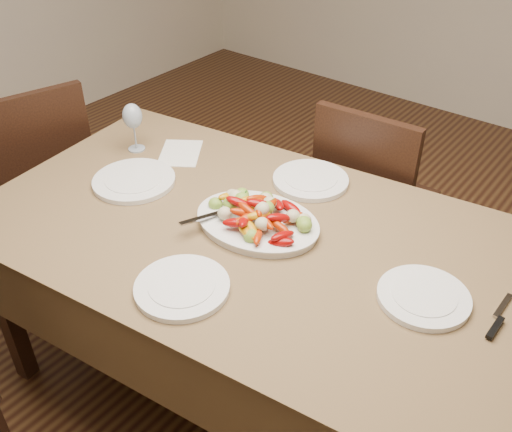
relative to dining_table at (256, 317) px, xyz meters
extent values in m
plane|color=#3A2111|center=(-0.15, -0.14, -0.38)|extent=(6.00, 6.00, 0.00)
cube|color=brown|center=(0.00, 0.00, 0.00)|extent=(1.96, 1.26, 0.76)
ellipsoid|color=white|center=(-0.01, 0.03, 0.39)|extent=(0.44, 0.35, 0.02)
cylinder|color=white|center=(-0.52, -0.04, 0.39)|extent=(0.29, 0.29, 0.02)
cylinder|color=white|center=(0.55, 0.04, 0.39)|extent=(0.25, 0.25, 0.02)
cylinder|color=white|center=(-0.03, 0.35, 0.39)|extent=(0.27, 0.27, 0.02)
cylinder|color=white|center=(0.00, -0.34, 0.39)|extent=(0.27, 0.27, 0.02)
cube|color=silver|center=(-0.55, 0.22, 0.38)|extent=(0.24, 0.26, 0.00)
camera|label=1|loc=(0.89, -1.13, 1.47)|focal=40.00mm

